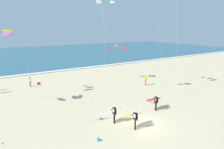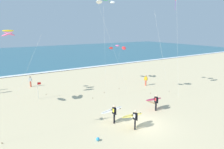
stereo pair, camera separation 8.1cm
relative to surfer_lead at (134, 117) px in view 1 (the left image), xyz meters
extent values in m
plane|color=beige|center=(1.12, 0.09, -1.05)|extent=(160.00, 160.00, 0.00)
cube|color=#2D6075|center=(1.12, 56.12, -1.01)|extent=(160.00, 60.00, 0.08)
cube|color=white|center=(1.12, 26.42, -0.96)|extent=(160.00, 1.18, 0.01)
cylinder|color=black|center=(-0.06, -0.26, -0.61)|extent=(0.13, 0.13, 0.88)
cylinder|color=black|center=(0.08, -0.10, -0.61)|extent=(0.13, 0.13, 0.88)
cube|color=black|center=(0.01, -0.18, 0.13)|extent=(0.22, 0.35, 0.60)
cube|color=white|center=(-0.09, -0.19, 0.17)|extent=(0.02, 0.20, 0.32)
sphere|color=beige|center=(0.01, -0.18, 0.55)|extent=(0.21, 0.21, 0.21)
cylinder|color=black|center=(0.02, -0.41, 0.09)|extent=(0.09, 0.09, 0.56)
cylinder|color=black|center=(0.00, 0.05, 0.24)|extent=(0.09, 0.09, 0.26)
cylinder|color=black|center=(-0.07, 0.14, 0.11)|extent=(0.26, 0.09, 0.14)
ellipsoid|color=#EFD14C|center=(-0.01, 0.18, 0.07)|extent=(2.27, 0.70, 0.25)
cube|color=#333333|center=(-0.01, 0.18, 0.11)|extent=(1.97, 0.14, 0.16)
cube|color=#262628|center=(0.93, 0.24, 0.00)|extent=(0.12, 0.02, 0.14)
cylinder|color=black|center=(-0.91, 1.63, -0.61)|extent=(0.13, 0.13, 0.88)
cylinder|color=black|center=(-0.76, 1.80, -0.61)|extent=(0.13, 0.13, 0.88)
cube|color=black|center=(-0.84, 1.72, 0.13)|extent=(0.23, 0.35, 0.60)
cube|color=yellow|center=(-0.94, 1.71, 0.17)|extent=(0.03, 0.20, 0.32)
sphere|color=beige|center=(-0.84, 1.72, 0.55)|extent=(0.21, 0.21, 0.21)
cylinder|color=black|center=(-0.82, 1.49, 0.09)|extent=(0.09, 0.09, 0.56)
cylinder|color=black|center=(-0.85, 1.95, 0.24)|extent=(0.09, 0.09, 0.26)
cylinder|color=black|center=(-0.92, 2.03, 0.11)|extent=(0.26, 0.10, 0.14)
ellipsoid|color=white|center=(-0.87, 2.08, 0.07)|extent=(2.35, 0.72, 0.17)
cube|color=#333333|center=(-0.87, 2.08, 0.11)|extent=(2.03, 0.19, 0.09)
cube|color=#262628|center=(0.10, 2.16, 0.00)|extent=(0.12, 0.02, 0.14)
cylinder|color=black|center=(4.27, 1.63, -0.61)|extent=(0.13, 0.13, 0.88)
cylinder|color=black|center=(4.38, 1.79, -0.61)|extent=(0.13, 0.13, 0.88)
cube|color=black|center=(4.32, 1.71, 0.13)|extent=(0.20, 0.34, 0.60)
cube|color=red|center=(4.22, 1.71, 0.17)|extent=(0.01, 0.20, 0.32)
sphere|color=beige|center=(4.32, 1.71, 0.55)|extent=(0.21, 0.21, 0.21)
cylinder|color=black|center=(4.32, 1.48, 0.09)|extent=(0.09, 0.09, 0.56)
cylinder|color=black|center=(4.33, 1.94, 0.24)|extent=(0.09, 0.09, 0.26)
cylinder|color=black|center=(4.27, 2.03, 0.11)|extent=(0.25, 0.08, 0.14)
ellipsoid|color=#D83359|center=(4.33, 2.07, 0.07)|extent=(2.15, 0.52, 0.19)
cube|color=#333333|center=(4.33, 2.07, 0.11)|extent=(1.89, 0.03, 0.11)
cube|color=#262628|center=(5.23, 2.07, 0.00)|extent=(0.12, 0.01, 0.14)
ellipsoid|color=red|center=(8.63, 13.35, 4.26)|extent=(1.20, 1.42, 0.58)
ellipsoid|color=pink|center=(7.76, 13.88, 4.64)|extent=(1.20, 1.42, 0.20)
ellipsoid|color=red|center=(6.88, 14.40, 4.26)|extent=(1.20, 1.42, 0.58)
cylinder|color=silver|center=(6.58, 11.92, 1.60)|extent=(2.36, 3.92, 5.11)
cylinder|color=brown|center=(5.41, 9.97, -1.00)|extent=(0.06, 0.06, 0.10)
cylinder|color=purple|center=(9.16, 4.20, 9.87)|extent=(0.02, 0.02, 1.00)
cylinder|color=silver|center=(8.44, 5.14, 4.21)|extent=(1.46, 1.90, 10.32)
cylinder|color=brown|center=(7.72, 6.08, -1.00)|extent=(0.06, 0.06, 0.10)
cylinder|color=silver|center=(2.91, 8.15, 5.67)|extent=(4.87, 0.70, 13.23)
cylinder|color=brown|center=(0.48, 8.50, -1.00)|extent=(0.06, 0.06, 0.10)
ellipsoid|color=white|center=(1.24, 7.90, 10.08)|extent=(0.99, 1.10, 0.46)
ellipsoid|color=white|center=(2.53, 7.32, 10.08)|extent=(0.99, 1.10, 0.46)
cylinder|color=silver|center=(2.32, 8.59, 4.52)|extent=(0.89, 1.99, 10.93)
cylinder|color=brown|center=(2.76, 9.58, -1.00)|extent=(0.06, 0.06, 0.10)
cylinder|color=brown|center=(-9.65, 3.42, -1.00)|extent=(0.06, 0.06, 0.10)
cylinder|color=silver|center=(9.93, 4.14, 5.62)|extent=(0.89, 2.30, 13.13)
cylinder|color=brown|center=(10.37, 5.28, -1.00)|extent=(0.06, 0.06, 0.10)
ellipsoid|color=pink|center=(-7.19, 14.61, 6.65)|extent=(1.31, 0.82, 0.56)
ellipsoid|color=yellow|center=(-7.40, 13.67, 7.01)|extent=(1.30, 0.81, 0.20)
ellipsoid|color=pink|center=(-7.60, 12.73, 6.65)|extent=(1.31, 0.82, 0.56)
cylinder|color=silver|center=(-5.67, 13.29, 2.80)|extent=(3.47, 0.78, 7.50)
cylinder|color=brown|center=(-3.94, 12.91, -1.00)|extent=(0.06, 0.06, 0.10)
cylinder|color=#D8593F|center=(9.74, 9.24, -0.63)|extent=(0.22, 0.22, 0.84)
cube|color=gold|center=(9.74, 9.24, 0.06)|extent=(0.34, 0.36, 0.54)
sphere|color=#A87A59|center=(9.74, 9.24, 0.44)|extent=(0.20, 0.20, 0.20)
cylinder|color=gold|center=(9.88, 9.08, -0.04)|extent=(0.08, 0.08, 0.50)
cylinder|color=gold|center=(9.61, 9.40, -0.04)|extent=(0.08, 0.08, 0.50)
cylinder|color=#D8593F|center=(-4.84, 17.80, -0.63)|extent=(0.22, 0.22, 0.84)
cube|color=white|center=(-4.84, 17.80, 0.06)|extent=(0.35, 0.25, 0.54)
sphere|color=brown|center=(-4.84, 17.80, 0.44)|extent=(0.20, 0.20, 0.20)
cylinder|color=white|center=(-5.05, 17.85, -0.04)|extent=(0.08, 0.08, 0.50)
cylinder|color=white|center=(-4.64, 17.75, -0.04)|extent=(0.08, 0.08, 0.50)
cylinder|color=silver|center=(-5.11, 11.92, 0.00)|extent=(0.05, 0.05, 2.10)
cube|color=red|center=(-4.89, 11.92, 0.85)|extent=(0.40, 0.02, 0.28)
sphere|color=#2D99DB|center=(-3.51, -0.06, -0.91)|extent=(0.28, 0.28, 0.28)
cylinder|color=#846B4C|center=(5.51, 3.67, -0.96)|extent=(0.32, 1.19, 0.18)
camera|label=1|loc=(-9.96, -11.95, 7.26)|focal=31.79mm
camera|label=2|loc=(-9.90, -12.00, 7.26)|focal=31.79mm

